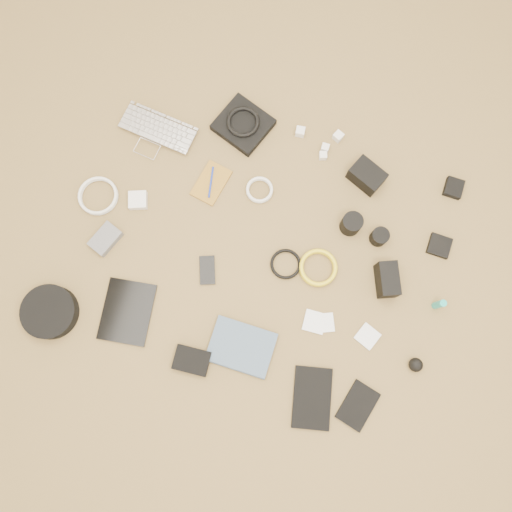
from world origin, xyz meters
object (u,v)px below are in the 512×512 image
(laptop, at_px, (154,138))
(headphone_case, at_px, (50,312))
(paperback, at_px, (234,370))
(phone, at_px, (207,270))
(dslr_camera, at_px, (367,176))
(tablet, at_px, (127,312))

(laptop, bearing_deg, headphone_case, -92.82)
(laptop, bearing_deg, paperback, -46.02)
(laptop, bearing_deg, phone, -43.28)
(laptop, distance_m, phone, 0.56)
(dslr_camera, xyz_separation_m, headphone_case, (-0.95, -0.83, -0.01))
(laptop, relative_size, tablet, 1.30)
(phone, height_order, paperback, paperback)
(phone, distance_m, paperback, 0.37)
(headphone_case, height_order, paperback, headphone_case)
(laptop, height_order, dslr_camera, dslr_camera)
(dslr_camera, xyz_separation_m, tablet, (-0.69, -0.75, -0.03))
(tablet, relative_size, paperback, 1.01)
(paperback, bearing_deg, laptop, 37.69)
(laptop, xyz_separation_m, phone, (0.36, -0.43, -0.01))
(headphone_case, xyz_separation_m, paperback, (0.69, 0.00, -0.02))
(laptop, height_order, tablet, laptop)
(laptop, height_order, phone, laptop)
(tablet, distance_m, phone, 0.33)
(tablet, xyz_separation_m, paperback, (0.43, -0.08, 0.01))
(phone, xyz_separation_m, headphone_case, (-0.49, -0.32, 0.02))
(tablet, bearing_deg, paperback, -18.10)
(dslr_camera, distance_m, tablet, 1.02)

